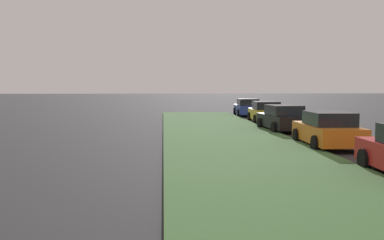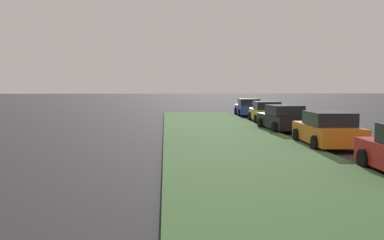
% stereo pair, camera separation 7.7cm
% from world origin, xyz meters
% --- Properties ---
extents(grass_median, '(60.00, 6.00, 0.12)m').
position_xyz_m(grass_median, '(10.00, 7.93, 0.06)').
color(grass_median, '#3D6633').
rests_on(grass_median, ground).
extents(parked_car_orange, '(4.36, 2.14, 1.47)m').
position_xyz_m(parked_car_orange, '(17.41, 4.16, 0.72)').
color(parked_car_orange, orange).
rests_on(parked_car_orange, ground).
extents(parked_car_black, '(4.40, 2.21, 1.47)m').
position_xyz_m(parked_car_black, '(23.77, 4.25, 0.72)').
color(parked_car_black, black).
rests_on(parked_car_black, ground).
extents(parked_car_yellow, '(4.39, 2.20, 1.47)m').
position_xyz_m(parked_car_yellow, '(29.58, 3.85, 0.72)').
color(parked_car_yellow, gold).
rests_on(parked_car_yellow, ground).
extents(parked_car_blue, '(4.39, 2.19, 1.47)m').
position_xyz_m(parked_car_blue, '(36.23, 3.81, 0.72)').
color(parked_car_blue, '#23389E').
rests_on(parked_car_blue, ground).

